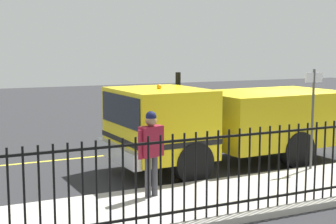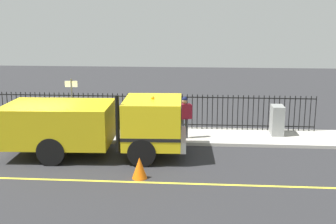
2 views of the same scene
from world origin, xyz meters
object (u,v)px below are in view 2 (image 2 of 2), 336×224
(utility_cabinet, at_px, (277,120))
(traffic_cone, at_px, (140,168))
(worker_standing, at_px, (185,113))
(work_truck, at_px, (104,122))
(street_sign, at_px, (72,102))

(utility_cabinet, bearing_deg, traffic_cone, 135.15)
(worker_standing, height_order, traffic_cone, worker_standing)
(work_truck, xyz_separation_m, utility_cabinet, (2.90, -6.60, -0.50))
(work_truck, relative_size, worker_standing, 3.81)
(utility_cabinet, height_order, traffic_cone, utility_cabinet)
(traffic_cone, bearing_deg, street_sign, 40.67)
(work_truck, bearing_deg, street_sign, -136.69)
(work_truck, bearing_deg, utility_cabinet, 111.25)
(work_truck, xyz_separation_m, worker_standing, (2.02, -2.79, -0.06))
(work_truck, distance_m, worker_standing, 3.45)
(utility_cabinet, xyz_separation_m, street_sign, (-1.31, 8.23, 0.90))
(traffic_cone, bearing_deg, utility_cabinet, -44.85)
(worker_standing, bearing_deg, traffic_cone, 56.80)
(work_truck, distance_m, street_sign, 2.31)
(worker_standing, distance_m, traffic_cone, 4.42)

